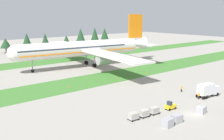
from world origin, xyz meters
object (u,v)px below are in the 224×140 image
at_px(airliner, 85,48).
at_px(cargo_dolly_lead, 154,110).
at_px(baggage_tug, 170,106).
at_px(cargo_dolly_second, 144,113).
at_px(catering_truck, 208,89).
at_px(taxiway_marker_2, 69,86).
at_px(uld_container_1, 177,119).
at_px(ground_crew_loader, 181,89).
at_px(uld_container_2, 177,119).
at_px(uld_container_0, 168,123).
at_px(taxiway_marker_1, 117,78).
at_px(uld_container_3, 201,110).
at_px(cargo_dolly_third, 133,116).
at_px(taxiway_marker_0, 147,73).
at_px(ground_crew_marshaller, 199,96).

height_order(airliner, cargo_dolly_lead, airliner).
xyz_separation_m(baggage_tug, cargo_dolly_second, (-7.89, 0.73, 0.10)).
xyz_separation_m(catering_truck, taxiway_marker_2, (-23.43, 31.40, -1.69)).
height_order(baggage_tug, uld_container_1, baggage_tug).
xyz_separation_m(ground_crew_loader, uld_container_2, (-18.50, -12.16, -0.19)).
height_order(uld_container_0, taxiway_marker_1, uld_container_0).
relative_size(ground_crew_loader, uld_container_2, 0.87).
xyz_separation_m(uld_container_2, taxiway_marker_1, (14.98, 35.58, -0.52)).
height_order(baggage_tug, cargo_dolly_second, baggage_tug).
relative_size(airliner, uld_container_3, 37.80).
xyz_separation_m(cargo_dolly_third, ground_crew_loader, (24.33, 5.70, 0.03)).
bearing_deg(taxiway_marker_1, taxiway_marker_2, 177.11).
distance_m(cargo_dolly_third, uld_container_3, 15.59).
height_order(uld_container_3, taxiway_marker_0, uld_container_3).
relative_size(cargo_dolly_lead, catering_truck, 0.32).
bearing_deg(taxiway_marker_0, ground_crew_loader, -113.80).
distance_m(catering_truck, ground_crew_loader, 7.32).
height_order(ground_crew_loader, uld_container_3, ground_crew_loader).
bearing_deg(catering_truck, uld_container_0, -70.76).
distance_m(uld_container_0, uld_container_3, 11.33).
bearing_deg(airliner, uld_container_1, 170.64).
bearing_deg(uld_container_0, taxiway_marker_2, 90.12).
bearing_deg(uld_container_3, ground_crew_loader, 50.58).
bearing_deg(catering_truck, uld_container_2, -69.35).
relative_size(baggage_tug, cargo_dolly_second, 1.16).
distance_m(cargo_dolly_lead, cargo_dolly_second, 2.90).
bearing_deg(cargo_dolly_lead, cargo_dolly_second, -90.00).
height_order(ground_crew_marshaller, uld_container_1, ground_crew_marshaller).
bearing_deg(ground_crew_loader, taxiway_marker_0, 164.27).
bearing_deg(baggage_tug, uld_container_3, 33.83).
relative_size(catering_truck, taxiway_marker_2, 13.73).
height_order(uld_container_3, taxiway_marker_1, uld_container_3).
xyz_separation_m(cargo_dolly_lead, taxiway_marker_0, (28.24, 28.19, -0.60)).
relative_size(catering_truck, uld_container_3, 3.58).
relative_size(uld_container_2, taxiway_marker_1, 4.17).
height_order(cargo_dolly_third, taxiway_marker_2, cargo_dolly_third).
xyz_separation_m(cargo_dolly_lead, taxiway_marker_1, (15.04, 29.66, -0.68)).
bearing_deg(baggage_tug, uld_container_1, -37.58).
relative_size(baggage_tug, ground_crew_loader, 1.56).
bearing_deg(uld_container_3, ground_crew_marshaller, 35.40).
relative_size(ground_crew_marshaller, uld_container_1, 0.87).
bearing_deg(uld_container_2, airliner, 72.89).
distance_m(ground_crew_loader, taxiway_marker_2, 32.66).
distance_m(baggage_tug, cargo_dolly_second, 7.93).
distance_m(catering_truck, uld_container_0, 23.97).
relative_size(cargo_dolly_lead, cargo_dolly_second, 1.00).
bearing_deg(airliner, taxiway_marker_1, 179.80).
relative_size(cargo_dolly_third, catering_truck, 0.32).
distance_m(cargo_dolly_third, uld_container_1, 8.63).
xyz_separation_m(catering_truck, uld_container_1, (-20.35, -5.16, -1.11)).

